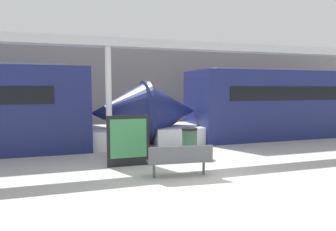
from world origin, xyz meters
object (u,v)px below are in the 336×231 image
(trash_bin, at_px, (189,142))
(poster_board, at_px, (128,141))
(bench_near, at_px, (180,159))
(support_column_near, at_px, (109,103))
(train_left, at_px, (292,104))

(trash_bin, distance_m, poster_board, 2.28)
(bench_near, xyz_separation_m, support_column_near, (-1.52, 2.77, 1.33))
(bench_near, bearing_deg, poster_board, 130.49)
(train_left, height_order, support_column_near, support_column_near)
(bench_near, xyz_separation_m, poster_board, (-1.09, 1.52, 0.27))
(train_left, xyz_separation_m, support_column_near, (-9.19, -2.32, 0.31))
(bench_near, bearing_deg, trash_bin, 67.66)
(bench_near, height_order, trash_bin, trash_bin)
(trash_bin, bearing_deg, support_column_near, 166.34)
(trash_bin, xyz_separation_m, support_column_near, (-2.61, 0.63, 1.34))
(train_left, relative_size, support_column_near, 4.09)
(bench_near, bearing_deg, support_column_near, 123.48)
(train_left, bearing_deg, trash_bin, -155.86)
(poster_board, xyz_separation_m, support_column_near, (-0.42, 1.25, 1.06))
(trash_bin, relative_size, poster_board, 0.64)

